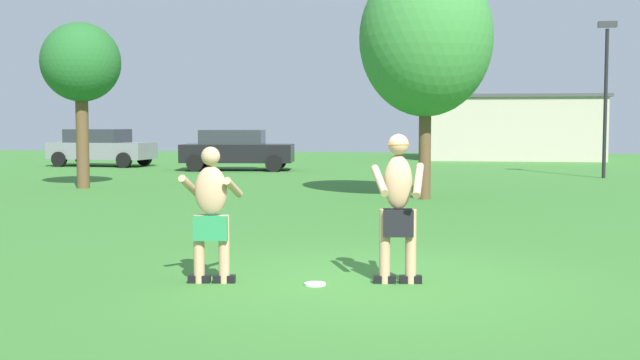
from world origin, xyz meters
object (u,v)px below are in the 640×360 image
player_in_green (211,212)px  tree_left_field (426,39)px  lamp_post (606,81)px  player_with_cap (398,201)px  tree_behind_players (81,64)px  car_black_mid_lot (236,149)px  frisbee (315,284)px  car_gray_near_post (101,147)px

player_in_green → tree_left_field: size_ratio=0.28×
player_in_green → lamp_post: bearing=66.8°
player_with_cap → tree_behind_players: size_ratio=0.38×
player_with_cap → car_black_mid_lot: bearing=109.5°
tree_behind_players → frisbee: bearing=-55.0°
player_in_green → player_with_cap: bearing=7.7°
car_black_mid_lot → lamp_post: size_ratio=0.85×
car_gray_near_post → frisbee: bearing=-60.8°
tree_left_field → player_with_cap: bearing=-90.5°
player_with_cap → player_in_green: (-2.17, -0.29, -0.13)m
player_in_green → tree_behind_players: 14.68m
player_with_cap → lamp_post: 19.63m
frisbee → tree_left_field: tree_left_field is taller
car_black_mid_lot → lamp_post: lamp_post is taller
player_in_green → car_gray_near_post: bearing=116.8°
player_in_green → lamp_post: (8.08, 18.87, 2.40)m
tree_left_field → frisbee: bearing=-95.6°
player_with_cap → tree_left_field: bearing=89.5°
tree_left_field → tree_behind_players: 9.86m
player_with_cap → player_in_green: size_ratio=1.10×
player_in_green → tree_behind_players: bearing=121.0°
tree_behind_players → lamp_post: bearing=22.7°
car_gray_near_post → tree_left_field: size_ratio=0.77×
car_black_mid_lot → lamp_post: (13.32, -2.33, 2.42)m
player_in_green → tree_behind_players: size_ratio=0.34×
lamp_post → tree_behind_players: (-15.51, -6.49, 0.27)m
player_in_green → lamp_post: lamp_post is taller
player_in_green → frisbee: (1.23, 0.04, -0.83)m
tree_behind_players → player_in_green: bearing=-59.0°
player_in_green → tree_left_field: bearing=77.9°
frisbee → car_black_mid_lot: 22.15m
player_with_cap → frisbee: (-0.94, -0.25, -0.96)m
car_gray_near_post → tree_behind_players: (4.25, -10.76, 2.68)m
player_with_cap → tree_left_field: tree_left_field is taller
car_black_mid_lot → tree_behind_players: size_ratio=0.95×
frisbee → tree_left_field: bearing=84.4°
player_with_cap → frisbee: bearing=-164.8°
tree_behind_players → car_black_mid_lot: bearing=76.1°
player_in_green → car_gray_near_post: 25.92m
frisbee → lamp_post: (6.86, 18.83, 3.23)m
frisbee → car_black_mid_lot: bearing=107.0°
player_in_green → car_gray_near_post: player_in_green is taller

